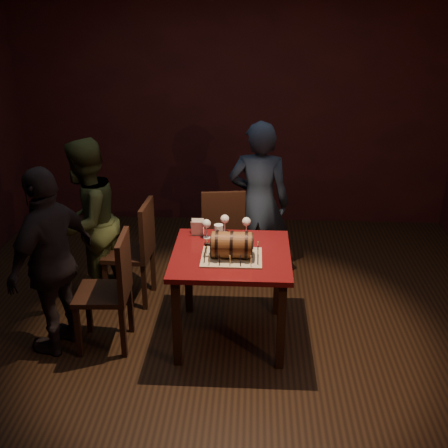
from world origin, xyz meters
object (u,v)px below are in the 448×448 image
(wine_glass_left, at_px, (206,225))
(person_left_rear, at_px, (86,223))
(barrel_cake, at_px, (232,245))
(wine_glass_right, at_px, (246,222))
(chair_left_front, at_px, (112,285))
(wine_glass_mid, at_px, (225,220))
(chair_left_rear, at_px, (137,247))
(person_back, at_px, (259,204))
(pint_of_ale, at_px, (219,234))
(pub_table, at_px, (231,266))
(person_left_front, at_px, (52,261))
(chair_back, at_px, (222,229))

(wine_glass_left, xyz_separation_m, person_left_rear, (-1.07, 0.30, -0.13))
(barrel_cake, distance_m, wine_glass_right, 0.43)
(chair_left_front, bearing_deg, wine_glass_right, 25.45)
(wine_glass_mid, xyz_separation_m, wine_glass_right, (0.18, -0.05, 0.00))
(barrel_cake, height_order, wine_glass_right, barrel_cake)
(barrel_cake, distance_m, chair_left_rear, 1.13)
(wine_glass_left, distance_m, person_back, 0.87)
(pint_of_ale, distance_m, person_left_rear, 1.23)
(pub_table, relative_size, pint_of_ale, 6.00)
(wine_glass_mid, relative_size, person_left_rear, 0.11)
(wine_glass_mid, bearing_deg, wine_glass_left, -142.30)
(wine_glass_mid, height_order, wine_glass_right, same)
(pint_of_ale, height_order, person_left_front, person_left_front)
(barrel_cake, distance_m, wine_glass_left, 0.42)
(wine_glass_right, height_order, chair_back, chair_back)
(barrel_cake, relative_size, person_back, 0.23)
(pint_of_ale, height_order, person_back, person_back)
(chair_back, distance_m, person_left_rear, 1.25)
(person_left_rear, bearing_deg, chair_left_rear, 108.74)
(pub_table, relative_size, chair_left_front, 0.97)
(wine_glass_left, height_order, chair_back, chair_back)
(pub_table, height_order, wine_glass_mid, wine_glass_mid)
(chair_left_front, relative_size, person_left_front, 0.63)
(person_left_rear, bearing_deg, wine_glass_left, 93.90)
(barrel_cake, relative_size, chair_left_rear, 0.39)
(wine_glass_mid, bearing_deg, pint_of_ale, -101.45)
(barrel_cake, xyz_separation_m, person_left_rear, (-1.29, 0.65, -0.12))
(pint_of_ale, xyz_separation_m, chair_left_front, (-0.79, -0.34, -0.30))
(chair_left_front, bearing_deg, person_back, 46.42)
(wine_glass_right, relative_size, pint_of_ale, 1.07)
(pub_table, relative_size, wine_glass_left, 5.59)
(barrel_cake, bearing_deg, wine_glass_right, 76.43)
(barrel_cake, bearing_deg, person_left_front, -175.69)
(pint_of_ale, bearing_deg, wine_glass_left, 142.07)
(wine_glass_left, bearing_deg, pub_table, -52.05)
(wine_glass_right, distance_m, person_left_rear, 1.41)
(chair_back, bearing_deg, person_left_rear, -160.09)
(chair_left_front, xyz_separation_m, person_left_front, (-0.43, -0.04, 0.21))
(wine_glass_left, relative_size, person_back, 0.10)
(chair_back, distance_m, person_left_front, 1.69)
(chair_back, bearing_deg, pub_table, -82.86)
(wine_glass_mid, relative_size, person_back, 0.10)
(barrel_cake, height_order, pint_of_ale, barrel_cake)
(wine_glass_mid, bearing_deg, barrel_cake, -80.73)
(pub_table, distance_m, person_left_front, 1.34)
(chair_left_front, height_order, person_left_front, person_left_front)
(person_back, bearing_deg, chair_back, 11.33)
(person_left_rear, bearing_deg, pint_of_ale, 91.58)
(barrel_cake, relative_size, wine_glass_right, 2.24)
(pub_table, height_order, chair_left_rear, chair_left_rear)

